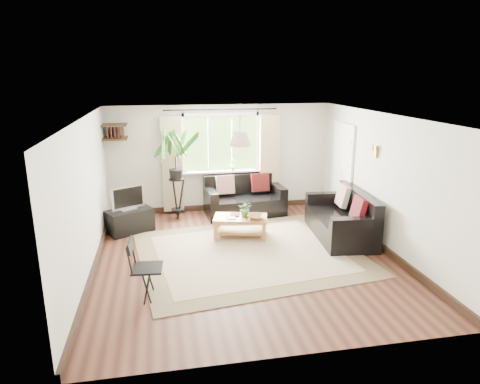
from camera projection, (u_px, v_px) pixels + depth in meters
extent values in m
plane|color=black|center=(244.00, 256.00, 7.40)|extent=(5.50, 5.50, 0.00)
plane|color=white|center=(245.00, 117.00, 6.75)|extent=(5.50, 5.50, 0.00)
cube|color=beige|center=(221.00, 158.00, 9.68)|extent=(5.00, 0.02, 2.40)
cube|color=beige|center=(296.00, 257.00, 4.47)|extent=(5.00, 0.02, 2.40)
cube|color=beige|center=(87.00, 197.00, 6.63)|extent=(0.02, 5.50, 2.40)
cube|color=beige|center=(384.00, 183.00, 7.52)|extent=(0.02, 5.50, 2.40)
cube|color=beige|center=(249.00, 253.00, 7.52)|extent=(4.12, 3.66, 0.02)
cube|color=silver|center=(342.00, 173.00, 9.18)|extent=(0.06, 0.96, 2.06)
imported|color=#38692A|center=(245.00, 209.00, 8.16)|extent=(0.34, 0.32, 0.30)
imported|color=#986434|center=(256.00, 217.00, 8.05)|extent=(0.42, 0.42, 0.08)
imported|color=silver|center=(227.00, 218.00, 8.09)|extent=(0.17, 0.23, 0.02)
imported|color=#522621|center=(230.00, 214.00, 8.28)|extent=(0.23, 0.27, 0.02)
cube|color=black|center=(130.00, 221.00, 8.49)|extent=(0.99, 0.84, 0.47)
imported|color=#2D6023|center=(233.00, 165.00, 9.65)|extent=(0.14, 0.10, 0.27)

